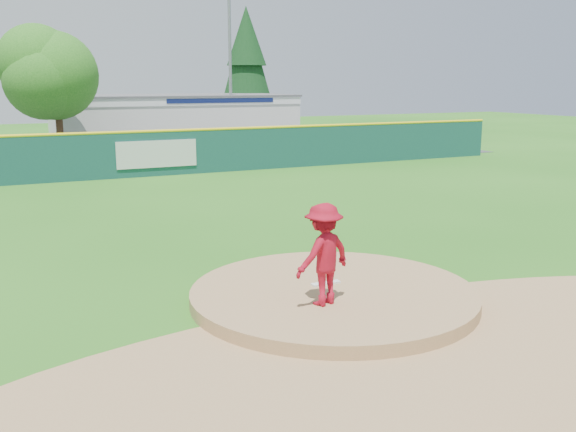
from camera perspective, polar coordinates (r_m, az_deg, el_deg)
name	(u,v)px	position (r m, az deg, el deg)	size (l,w,h in m)	color
ground	(333,301)	(12.51, 4.03, -7.54)	(120.00, 120.00, 0.00)	#286B19
pitchers_mound	(333,301)	(12.51, 4.03, -7.54)	(5.50, 5.50, 0.50)	#9E774C
pitching_rubber	(326,283)	(12.67, 3.37, -5.99)	(0.60, 0.15, 0.04)	white
infield_dirt_arc	(431,360)	(10.21, 12.64, -12.40)	(15.40, 15.40, 0.01)	#9E774C
parking_lot	(95,157)	(37.91, -16.79, 5.08)	(44.00, 16.00, 0.02)	#38383A
pitcher	(323,254)	(11.34, 3.17, -3.41)	(1.18, 0.68, 1.83)	maroon
van	(150,145)	(36.06, -12.19, 6.17)	(2.41, 5.22, 1.45)	white
pool_building_grp	(173,120)	(43.93, -10.19, 8.43)	(15.20, 8.20, 3.31)	silver
fence_banners	(24,160)	(28.36, -22.43, 4.58)	(14.62, 0.04, 1.20)	#5F180D
outfield_fence	(128,153)	(28.99, -14.00, 5.44)	(40.00, 0.14, 2.07)	#14433F
deciduous_tree	(56,74)	(35.43, -19.95, 11.82)	(5.60, 5.60, 7.36)	#382314
conifer_tree	(247,63)	(49.95, -3.70, 13.43)	(4.40, 4.40, 9.50)	#382314
light_pole_right	(230,59)	(41.98, -5.18, 13.71)	(1.75, 0.25, 10.00)	gray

